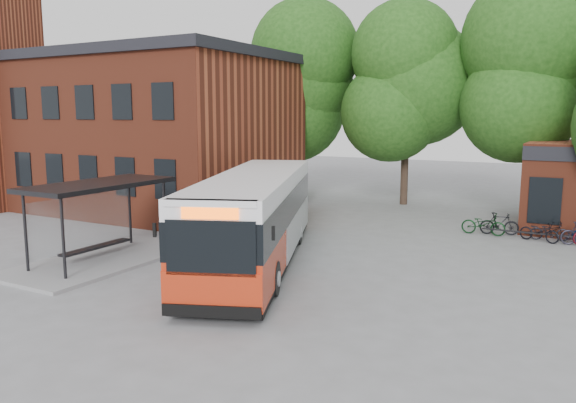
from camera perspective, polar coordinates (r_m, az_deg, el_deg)
The scene contains 12 objects.
ground at distance 19.15m, azimuth -6.78°, elevation -7.08°, with size 100.00×100.00×0.00m, color slate.
station_building at distance 33.76m, azimuth -16.11°, elevation 6.82°, with size 18.40×10.40×8.50m, color maroon, non-canonical shape.
bus_shelter at distance 21.02m, azimuth -18.51°, elevation -1.99°, with size 3.60×7.00×2.90m, color black, non-canonical shape.
bike_rail at distance 25.49m, azimuth 24.88°, elevation -3.41°, with size 5.20×0.10×0.38m, color black, non-canonical shape.
tree_0 at distance 35.20m, azimuth 0.34°, elevation 9.26°, with size 7.92×7.92×11.00m, color #1A4211, non-canonical shape.
tree_1 at distance 33.40m, azimuth 11.92°, elevation 8.58°, with size 7.92×7.92×10.40m, color #1A4211, non-canonical shape.
tree_2 at distance 31.07m, azimuth 23.96°, elevation 8.57°, with size 7.92×7.92×11.00m, color #1A4211, non-canonical shape.
city_bus at distance 19.82m, azimuth -3.28°, elevation -1.76°, with size 2.67×12.51×3.18m, color red, non-canonical shape.
bicycle_0 at distance 26.05m, azimuth 19.23°, elevation -2.16°, with size 0.65×1.86×0.98m, color black.
bicycle_1 at distance 26.30m, azimuth 20.67°, elevation -2.12°, with size 0.46×1.64×0.99m, color black.
bicycle_2 at distance 25.52m, azimuth 24.17°, elevation -2.79°, with size 0.57×1.65×0.87m, color black.
bicycle_4 at distance 25.96m, azimuth 25.04°, elevation -2.72°, with size 0.54×1.55×0.81m, color black.
Camera 1 is at (10.78, -14.94, 5.22)m, focal length 35.00 mm.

